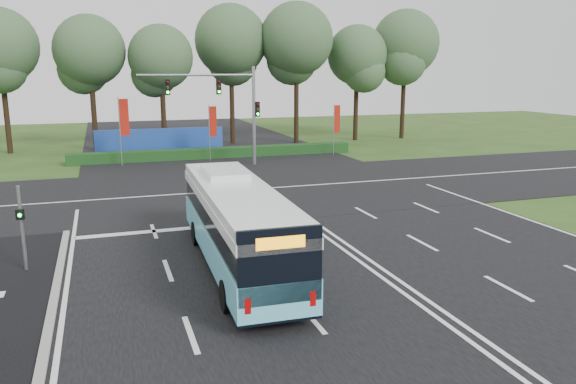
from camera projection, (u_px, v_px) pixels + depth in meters
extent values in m
plane|color=#294617|center=(345.00, 252.00, 21.15)|extent=(120.00, 120.00, 0.00)
cube|color=black|center=(345.00, 252.00, 21.14)|extent=(20.00, 120.00, 0.04)
cube|color=black|center=(260.00, 189.00, 32.26)|extent=(120.00, 14.00, 0.05)
cube|color=gray|center=(50.00, 321.00, 15.23)|extent=(0.25, 18.00, 0.12)
cube|color=#65D0EA|center=(238.00, 241.00, 19.24)|extent=(2.61, 10.90, 0.99)
cube|color=black|center=(238.00, 254.00, 19.33)|extent=(2.58, 10.85, 0.27)
cube|color=black|center=(237.00, 216.00, 19.05)|extent=(2.51, 10.74, 0.86)
cube|color=white|center=(237.00, 200.00, 18.93)|extent=(2.61, 10.90, 0.32)
cube|color=white|center=(237.00, 191.00, 18.87)|extent=(2.55, 10.47, 0.32)
cube|color=white|center=(224.00, 172.00, 20.92)|extent=(1.53, 2.75, 0.23)
cube|color=black|center=(280.00, 266.00, 14.02)|extent=(2.19, 0.19, 1.99)
cube|color=orange|center=(281.00, 243.00, 13.85)|extent=(1.27, 0.10, 0.32)
cylinder|color=black|center=(196.00, 233.00, 21.93)|extent=(0.28, 0.95, 0.94)
cylinder|color=black|center=(248.00, 229.00, 22.51)|extent=(0.28, 0.95, 0.94)
cylinder|color=black|center=(226.00, 296.00, 15.84)|extent=(0.28, 0.95, 0.94)
cylinder|color=black|center=(297.00, 288.00, 16.42)|extent=(0.28, 0.95, 0.94)
cylinder|color=gray|center=(22.00, 229.00, 18.82)|extent=(0.12, 0.12, 2.98)
cube|color=black|center=(20.00, 215.00, 18.53)|extent=(0.27, 0.21, 0.34)
sphere|color=#19F233|center=(20.00, 215.00, 18.44)|extent=(0.12, 0.12, 0.12)
cylinder|color=gray|center=(120.00, 132.00, 39.58)|extent=(0.08, 0.08, 4.87)
cube|color=#9E1A0D|center=(124.00, 117.00, 39.54)|extent=(0.64, 0.19, 2.60)
cylinder|color=gray|center=(210.00, 133.00, 41.92)|extent=(0.07, 0.07, 4.19)
cube|color=#9E1A0D|center=(213.00, 121.00, 41.87)|extent=(0.56, 0.13, 2.24)
cylinder|color=gray|center=(334.00, 130.00, 44.90)|extent=(0.06, 0.06, 4.10)
cube|color=#9E1A0D|center=(337.00, 119.00, 44.86)|extent=(0.54, 0.15, 2.19)
cylinder|color=gray|center=(254.00, 116.00, 40.02)|extent=(0.24, 0.24, 7.00)
cylinder|color=gray|center=(197.00, 75.00, 38.17)|extent=(8.00, 0.16, 0.16)
cube|color=black|center=(219.00, 87.00, 38.81)|extent=(0.32, 0.28, 1.05)
cube|color=black|center=(167.00, 87.00, 37.72)|extent=(0.32, 0.28, 1.05)
cube|color=black|center=(257.00, 109.00, 40.00)|extent=(0.32, 0.28, 1.05)
cube|color=#163B15|center=(216.00, 153.00, 43.77)|extent=(22.00, 1.20, 0.80)
cube|color=#1C4199|center=(160.00, 142.00, 44.70)|extent=(10.00, 0.30, 2.20)
cylinder|color=black|center=(5.00, 103.00, 45.55)|extent=(0.44, 0.44, 8.20)
cylinder|color=black|center=(93.00, 104.00, 47.22)|extent=(0.44, 0.44, 7.92)
sphere|color=#3C5B35|center=(89.00, 50.00, 46.29)|extent=(5.83, 5.83, 5.83)
cylinder|color=black|center=(163.00, 106.00, 48.25)|extent=(0.44, 0.44, 7.42)
sphere|color=#3C5B35|center=(161.00, 57.00, 47.38)|extent=(5.47, 5.47, 5.47)
cylinder|color=black|center=(232.00, 96.00, 51.71)|extent=(0.44, 0.44, 8.88)
sphere|color=#3C5B35|center=(231.00, 41.00, 50.67)|extent=(6.54, 6.54, 6.54)
cylinder|color=black|center=(296.00, 95.00, 51.78)|extent=(0.44, 0.44, 9.02)
sphere|color=#3C5B35|center=(297.00, 39.00, 50.72)|extent=(6.64, 6.64, 6.64)
cylinder|color=black|center=(356.00, 100.00, 54.45)|extent=(0.44, 0.44, 7.73)
sphere|color=#3C5B35|center=(357.00, 55.00, 53.55)|extent=(5.70, 5.70, 5.70)
cylinder|color=black|center=(403.00, 94.00, 55.81)|extent=(0.44, 0.44, 8.84)
sphere|color=#3C5B35|center=(405.00, 43.00, 54.77)|extent=(6.51, 6.51, 6.51)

